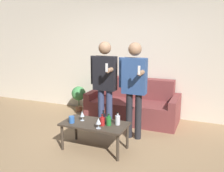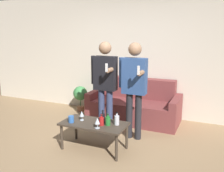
{
  "view_description": "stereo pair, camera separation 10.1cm",
  "coord_description": "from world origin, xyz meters",
  "px_view_note": "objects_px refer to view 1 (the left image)",
  "views": [
    {
      "loc": [
        1.84,
        -3.22,
        1.88
      ],
      "look_at": [
        0.25,
        0.7,
        0.95
      ],
      "focal_mm": 40.0,
      "sensor_mm": 36.0,
      "label": 1
    },
    {
      "loc": [
        1.94,
        -3.18,
        1.88
      ],
      "look_at": [
        0.25,
        0.7,
        0.95
      ],
      "focal_mm": 40.0,
      "sensor_mm": 36.0,
      "label": 2
    }
  ],
  "objects_px": {
    "person_standing_right": "(134,83)",
    "bottle_orange": "(109,121)",
    "couch": "(133,106)",
    "coffee_table": "(95,126)",
    "person_standing_left": "(105,80)"
  },
  "relations": [
    {
      "from": "bottle_orange",
      "to": "person_standing_right",
      "type": "bearing_deg",
      "value": 73.44
    },
    {
      "from": "person_standing_right",
      "to": "bottle_orange",
      "type": "bearing_deg",
      "value": -106.56
    },
    {
      "from": "couch",
      "to": "person_standing_left",
      "type": "xyz_separation_m",
      "value": [
        -0.29,
        -0.85,
        0.7
      ]
    },
    {
      "from": "couch",
      "to": "bottle_orange",
      "type": "relative_size",
      "value": 10.35
    },
    {
      "from": "coffee_table",
      "to": "couch",
      "type": "bearing_deg",
      "value": 84.41
    },
    {
      "from": "couch",
      "to": "coffee_table",
      "type": "bearing_deg",
      "value": -95.59
    },
    {
      "from": "couch",
      "to": "person_standing_right",
      "type": "relative_size",
      "value": 1.12
    },
    {
      "from": "person_standing_right",
      "to": "person_standing_left",
      "type": "bearing_deg",
      "value": 174.14
    },
    {
      "from": "couch",
      "to": "person_standing_right",
      "type": "height_order",
      "value": "person_standing_right"
    },
    {
      "from": "couch",
      "to": "bottle_orange",
      "type": "distance_m",
      "value": 1.59
    },
    {
      "from": "coffee_table",
      "to": "person_standing_right",
      "type": "height_order",
      "value": "person_standing_right"
    },
    {
      "from": "couch",
      "to": "coffee_table",
      "type": "relative_size",
      "value": 1.81
    },
    {
      "from": "coffee_table",
      "to": "bottle_orange",
      "type": "distance_m",
      "value": 0.27
    },
    {
      "from": "person_standing_left",
      "to": "coffee_table",
      "type": "bearing_deg",
      "value": -78.93
    },
    {
      "from": "bottle_orange",
      "to": "person_standing_right",
      "type": "distance_m",
      "value": 0.84
    }
  ]
}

